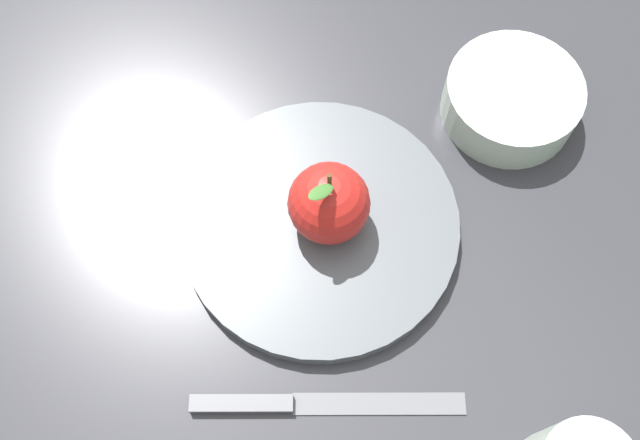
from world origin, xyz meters
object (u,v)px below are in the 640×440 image
at_px(dinner_plate, 320,224).
at_px(side_bowl, 512,97).
at_px(knife, 302,403).
at_px(apple, 329,203).

height_order(dinner_plate, side_bowl, side_bowl).
relative_size(side_bowl, knife, 0.63).
height_order(apple, knife, apple).
distance_m(dinner_plate, knife, 0.16).
xyz_separation_m(side_bowl, knife, (0.34, -0.03, -0.02)).
bearing_deg(apple, side_bowl, 154.98).
xyz_separation_m(dinner_plate, side_bowl, (-0.20, 0.10, 0.02)).
height_order(dinner_plate, knife, dinner_plate).
relative_size(apple, side_bowl, 0.68).
relative_size(dinner_plate, side_bowl, 1.93).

